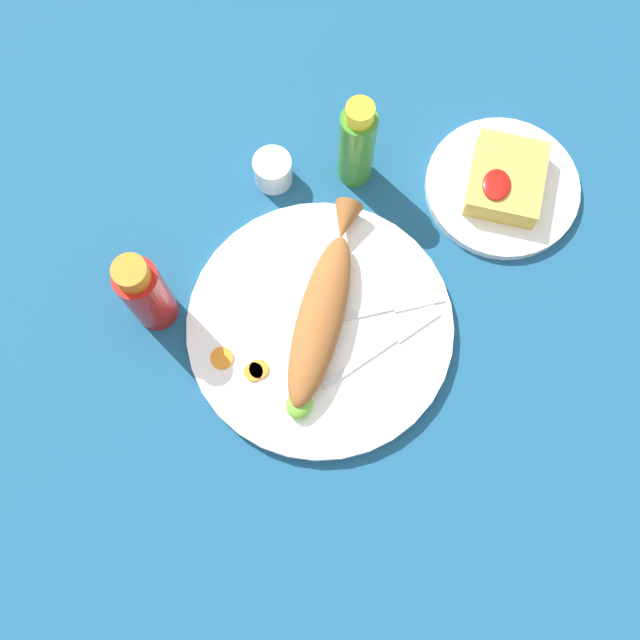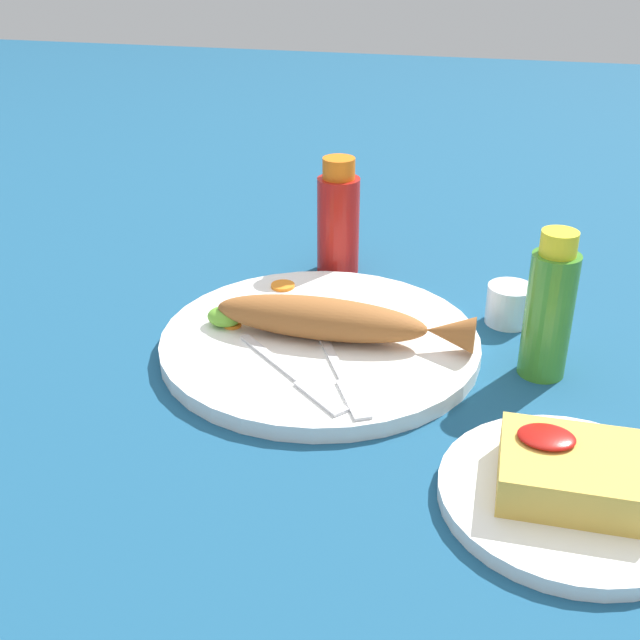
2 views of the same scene
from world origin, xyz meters
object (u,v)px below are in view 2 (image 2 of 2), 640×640
at_px(fork_near, 342,376).
at_px(fork_far, 296,377).
at_px(side_plate_fries, 569,496).
at_px(hot_sauce_bottle_green, 549,309).
at_px(salt_cup, 509,307).
at_px(hot_sauce_bottle_red, 338,220).
at_px(main_plate, 320,343).
at_px(fried_fish, 335,320).

bearing_deg(fork_near, fork_far, -100.30).
bearing_deg(side_plate_fries, fork_near, -29.15).
distance_m(hot_sauce_bottle_green, salt_cup, 0.13).
height_order(hot_sauce_bottle_red, side_plate_fries, hot_sauce_bottle_red).
xyz_separation_m(fork_near, side_plate_fries, (-0.22, 0.12, -0.01)).
distance_m(fork_far, side_plate_fries, 0.29).
height_order(hot_sauce_bottle_red, hot_sauce_bottle_green, hot_sauce_bottle_green).
distance_m(main_plate, fork_near, 0.09).
height_order(fried_fish, salt_cup, fried_fish).
relative_size(hot_sauce_bottle_green, side_plate_fries, 0.74).
bearing_deg(fried_fish, hot_sauce_bottle_green, -177.60).
bearing_deg(main_plate, hot_sauce_bottle_red, -82.82).
relative_size(fried_fish, side_plate_fries, 1.32).
height_order(fork_near, side_plate_fries, fork_near).
bearing_deg(fork_near, hot_sauce_bottle_green, 87.02).
relative_size(main_plate, hot_sauce_bottle_green, 2.21).
distance_m(main_plate, side_plate_fries, 0.33).
distance_m(fried_fish, fork_far, 0.10).
bearing_deg(fork_far, fork_near, 58.41).
xyz_separation_m(main_plate, fork_near, (-0.04, 0.08, 0.01)).
height_order(hot_sauce_bottle_green, salt_cup, hot_sauce_bottle_green).
xyz_separation_m(fried_fish, salt_cup, (-0.19, -0.12, -0.02)).
bearing_deg(hot_sauce_bottle_green, main_plate, 1.68).
bearing_deg(side_plate_fries, fork_far, -22.43).
distance_m(hot_sauce_bottle_green, side_plate_fries, 0.22).
xyz_separation_m(main_plate, fork_far, (0.00, 0.09, 0.01)).
bearing_deg(main_plate, fork_far, 88.42).
xyz_separation_m(fried_fish, fork_far, (0.02, 0.09, -0.02)).
bearing_deg(fork_far, hot_sauce_bottle_green, 64.42).
xyz_separation_m(fried_fish, fork_near, (-0.03, 0.08, -0.02)).
height_order(main_plate, salt_cup, salt_cup).
height_order(main_plate, fork_near, fork_near).
bearing_deg(fork_near, side_plate_fries, 34.00).
bearing_deg(hot_sauce_bottle_red, hot_sauce_bottle_green, 141.56).
height_order(fried_fish, fork_far, fried_fish).
bearing_deg(fork_near, salt_cup, 114.15).
bearing_deg(main_plate, salt_cup, -149.90).
distance_m(fried_fish, hot_sauce_bottle_green, 0.23).
height_order(fork_near, fork_far, same).
bearing_deg(fried_fish, salt_cup, -147.13).
height_order(main_plate, hot_sauce_bottle_green, hot_sauce_bottle_green).
distance_m(fork_near, hot_sauce_bottle_red, 0.32).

